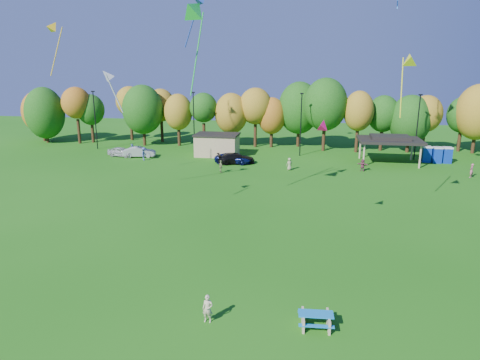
% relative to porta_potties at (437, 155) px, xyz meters
% --- Properties ---
extents(ground, '(160.00, 160.00, 0.00)m').
position_rel_porta_potties_xyz_m(ground, '(-20.56, -38.41, -1.10)').
color(ground, '#19600F').
rests_on(ground, ground).
extents(tree_line, '(93.57, 10.55, 11.15)m').
position_rel_porta_potties_xyz_m(tree_line, '(-21.58, 7.10, 4.82)').
color(tree_line, black).
rests_on(tree_line, ground).
extents(lamp_posts, '(64.50, 0.25, 9.09)m').
position_rel_porta_potties_xyz_m(lamp_posts, '(-18.56, 1.59, 3.80)').
color(lamp_posts, black).
rests_on(lamp_posts, ground).
extents(utility_building, '(6.30, 4.30, 3.25)m').
position_rel_porta_potties_xyz_m(utility_building, '(-30.56, -0.41, 0.54)').
color(utility_building, tan).
rests_on(utility_building, ground).
extents(pavilion, '(8.20, 6.20, 3.77)m').
position_rel_porta_potties_xyz_m(pavilion, '(-6.56, -1.41, 2.13)').
color(pavilion, tan).
rests_on(pavilion, ground).
extents(porta_potties, '(3.75, 1.49, 2.18)m').
position_rel_porta_potties_xyz_m(porta_potties, '(0.00, 0.00, 0.00)').
color(porta_potties, '#0C2D9D').
rests_on(porta_potties, ground).
extents(picnic_table, '(1.83, 1.55, 0.75)m').
position_rel_porta_potties_xyz_m(picnic_table, '(-16.26, -41.53, -0.66)').
color(picnic_table, tan).
rests_on(picnic_table, ground).
extents(kite_flyer, '(0.56, 0.38, 1.50)m').
position_rel_porta_potties_xyz_m(kite_flyer, '(-21.69, -42.03, -0.35)').
color(kite_flyer, '#C8B696').
rests_on(kite_flyer, ground).
extents(car_a, '(4.30, 2.46, 1.38)m').
position_rel_porta_potties_xyz_m(car_a, '(-44.23, -3.42, -0.41)').
color(car_a, '#B9B9B9').
rests_on(car_a, ground).
extents(car_b, '(4.80, 2.57, 1.50)m').
position_rel_porta_potties_xyz_m(car_b, '(-41.43, -3.31, -0.35)').
color(car_b, '#A9A8AE').
rests_on(car_b, ground).
extents(car_c, '(5.11, 2.60, 1.38)m').
position_rel_porta_potties_xyz_m(car_c, '(-27.25, -5.15, -0.41)').
color(car_c, '#0D174E').
rests_on(car_c, ground).
extents(car_d, '(5.42, 3.59, 1.46)m').
position_rel_porta_potties_xyz_m(car_d, '(-26.85, -5.30, -0.37)').
color(car_d, black).
rests_on(car_d, ground).
extents(far_person_0, '(0.92, 0.81, 1.58)m').
position_rel_porta_potties_xyz_m(far_person_0, '(-19.53, -7.84, -0.31)').
color(far_person_0, '#999A69').
rests_on(far_person_0, ground).
extents(far_person_1, '(1.50, 0.91, 1.55)m').
position_rel_porta_potties_xyz_m(far_person_1, '(-10.47, -6.83, -0.32)').
color(far_person_1, '#823651').
rests_on(far_person_1, ground).
extents(far_person_2, '(0.91, 1.05, 1.85)m').
position_rel_porta_potties_xyz_m(far_person_2, '(-42.65, -3.09, -0.17)').
color(far_person_2, teal).
rests_on(far_person_2, ground).
extents(far_person_3, '(0.84, 0.97, 1.56)m').
position_rel_porta_potties_xyz_m(far_person_3, '(-27.80, -10.58, -0.32)').
color(far_person_3, olive).
rests_on(far_person_3, ground).
extents(far_person_4, '(0.70, 1.19, 1.83)m').
position_rel_porta_potties_xyz_m(far_person_4, '(-39.93, -5.31, -0.18)').
color(far_person_4, '#435194').
rests_on(far_person_4, ground).
extents(far_person_5, '(0.68, 0.73, 1.67)m').
position_rel_porta_potties_xyz_m(far_person_5, '(1.84, -7.94, -0.26)').
color(far_person_5, '#C25B76').
rests_on(far_person_5, ground).
extents(kite_4, '(2.08, 2.96, 5.31)m').
position_rel_porta_potties_xyz_m(kite_4, '(-41.46, -21.58, 15.19)').
color(kite_4, gold).
extents(kite_6, '(1.32, 3.24, 5.42)m').
position_rel_porta_potties_xyz_m(kite_6, '(-9.76, -25.26, 12.12)').
color(kite_6, '#CDD116').
extents(kite_8, '(2.04, 1.48, 3.37)m').
position_rel_porta_potties_xyz_m(kite_8, '(-32.30, -29.88, 10.90)').
color(kite_8, '#BBBBBB').
extents(kite_10, '(2.25, 4.57, 7.62)m').
position_rel_porta_potties_xyz_m(kite_10, '(-25.84, -27.77, 15.69)').
color(kite_10, green).
extents(kite_15, '(1.19, 1.40, 1.19)m').
position_rel_porta_potties_xyz_m(kite_15, '(-16.12, -29.59, 7.58)').
color(kite_15, '#E80C5E').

